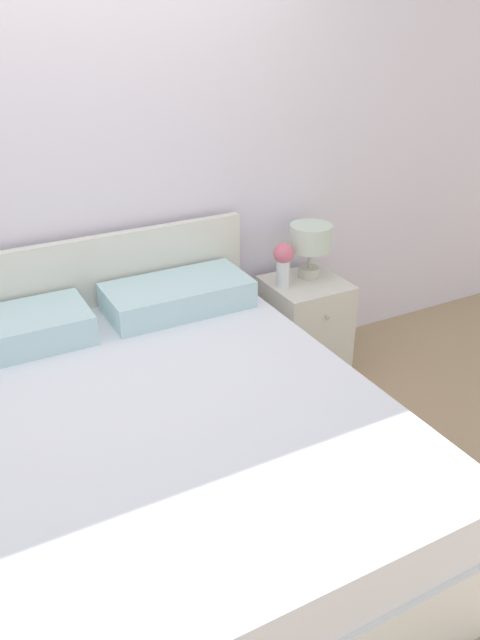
{
  "coord_description": "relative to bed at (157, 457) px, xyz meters",
  "views": [
    {
      "loc": [
        -0.65,
        -2.87,
        2.0
      ],
      "look_at": [
        0.6,
        -0.55,
        0.63
      ],
      "focal_mm": 35.0,
      "sensor_mm": 36.0,
      "label": 1
    }
  ],
  "objects": [
    {
      "name": "bed",
      "position": [
        0.0,
        0.0,
        0.0
      ],
      "size": [
        1.73,
        2.02,
        0.96
      ],
      "color": "white",
      "rests_on": "ground_plane"
    },
    {
      "name": "ground_plane",
      "position": [
        0.0,
        0.95,
        -0.32
      ],
      "size": [
        12.0,
        12.0,
        0.0
      ],
      "primitive_type": "plane",
      "color": "tan"
    },
    {
      "name": "nightstand",
      "position": [
        1.2,
        0.72,
        -0.03
      ],
      "size": [
        0.42,
        0.44,
        0.57
      ],
      "color": "silver",
      "rests_on": "ground_plane"
    },
    {
      "name": "flower_vase",
      "position": [
        1.05,
        0.73,
        0.41
      ],
      "size": [
        0.11,
        0.11,
        0.25
      ],
      "color": "white",
      "rests_on": "nightstand"
    },
    {
      "name": "table_lamp",
      "position": [
        1.25,
        0.77,
        0.47
      ],
      "size": [
        0.24,
        0.24,
        0.31
      ],
      "color": "beige",
      "rests_on": "nightstand"
    },
    {
      "name": "wall_back",
      "position": [
        0.0,
        1.02,
        0.98
      ],
      "size": [
        8.0,
        0.06,
        2.6
      ],
      "color": "white",
      "rests_on": "ground_plane"
    }
  ]
}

